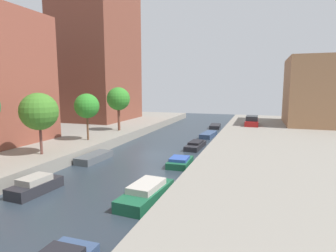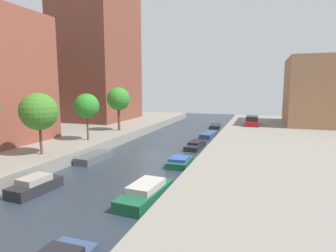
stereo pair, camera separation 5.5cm
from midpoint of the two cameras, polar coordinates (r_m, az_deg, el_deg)
name	(u,v)px [view 1 (the left image)]	position (r m, az deg, el deg)	size (l,w,h in m)	color
ground_plane	(151,156)	(26.19, -3.52, -6.10)	(84.00, 84.00, 0.00)	#28333D
quay_left	(25,141)	(34.49, -27.37, -2.70)	(20.00, 64.00, 1.00)	gray
quay_right	(333,164)	(24.90, 30.75, -6.81)	(20.00, 64.00, 1.00)	gray
apartment_tower_far	(98,50)	(48.12, -14.30, 14.92)	(10.00, 12.43, 22.68)	brown
low_block_right	(324,91)	(45.24, 29.37, 6.22)	(10.00, 11.13, 9.50)	#9E704C
street_tree_2	(39,112)	(24.25, -25.02, 2.70)	(2.97, 2.97, 4.95)	brown
street_tree_3	(87,106)	(29.23, -16.39, 3.95)	(2.50, 2.50, 4.73)	brown
street_tree_4	(118,99)	(34.86, -10.20, 5.47)	(2.84, 2.84, 5.35)	brown
parked_car	(252,121)	(41.01, 16.81, 0.94)	(1.80, 4.64, 1.34)	maroon
moored_boat_left_1	(35,186)	(19.07, -25.66, -11.00)	(1.63, 3.33, 1.03)	#232328
moored_boat_left_2	(94,157)	(25.15, -14.97, -6.26)	(1.58, 3.84, 0.60)	#4C5156
moored_boat_right_1	(146,193)	(16.25, -4.60, -13.54)	(1.97, 4.55, 1.01)	#195638
moored_boat_right_2	(180,162)	(22.88, 2.41, -7.36)	(1.72, 3.10, 0.75)	#195638
moored_boat_right_3	(196,145)	(29.37, 5.63, -3.94)	(1.54, 4.16, 0.73)	#232328
moored_boat_right_4	(208,135)	(36.11, 8.27, -1.77)	(1.69, 4.14, 0.57)	#33476B
moored_boat_right_5	(215,126)	(44.07, 9.62, -0.04)	(1.71, 3.81, 0.54)	#232328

